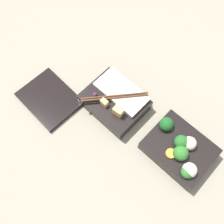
% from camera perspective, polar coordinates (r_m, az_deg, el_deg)
% --- Properties ---
extents(ground_plane, '(3.00, 3.00, 0.00)m').
position_cam_1_polar(ground_plane, '(0.78, 7.32, -3.66)').
color(ground_plane, gray).
extents(bento_tray_vegetable, '(0.18, 0.14, 0.07)m').
position_cam_1_polar(bento_tray_vegetable, '(0.74, 14.50, -7.80)').
color(bento_tray_vegetable, black).
rests_on(bento_tray_vegetable, ground_plane).
extents(bento_tray_rice, '(0.18, 0.16, 0.07)m').
position_cam_1_polar(bento_tray_rice, '(0.78, 0.71, 2.40)').
color(bento_tray_rice, black).
rests_on(bento_tray_rice, ground_plane).
extents(bento_lid, '(0.18, 0.14, 0.01)m').
position_cam_1_polar(bento_lid, '(0.83, -13.47, 2.83)').
color(bento_lid, black).
rests_on(bento_lid, ground_plane).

